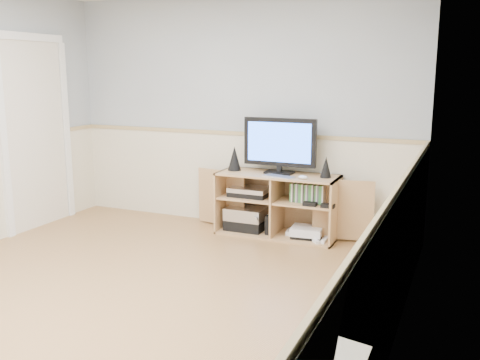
% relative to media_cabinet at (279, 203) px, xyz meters
% --- Properties ---
extents(room, '(4.04, 4.54, 2.54)m').
position_rel_media_cabinet_xyz_m(room, '(-0.62, -1.92, 0.88)').
color(room, tan).
rests_on(room, ground).
extents(media_cabinet, '(1.95, 0.47, 0.65)m').
position_rel_media_cabinet_xyz_m(media_cabinet, '(0.00, 0.00, 0.00)').
color(media_cabinet, tan).
rests_on(media_cabinet, floor).
extents(monitor, '(0.77, 0.18, 0.57)m').
position_rel_media_cabinet_xyz_m(monitor, '(0.00, -0.01, 0.63)').
color(monitor, black).
rests_on(monitor, media_cabinet).
extents(speaker_left, '(0.14, 0.14, 0.26)m').
position_rel_media_cabinet_xyz_m(speaker_left, '(-0.50, -0.04, 0.45)').
color(speaker_left, black).
rests_on(speaker_left, media_cabinet).
extents(speaker_right, '(0.11, 0.11, 0.21)m').
position_rel_media_cabinet_xyz_m(speaker_right, '(0.50, -0.04, 0.42)').
color(speaker_right, black).
rests_on(speaker_right, media_cabinet).
extents(keyboard, '(0.34, 0.20, 0.01)m').
position_rel_media_cabinet_xyz_m(keyboard, '(0.06, -0.20, 0.32)').
color(keyboard, silver).
rests_on(keyboard, media_cabinet).
extents(mouse, '(0.11, 0.09, 0.04)m').
position_rel_media_cabinet_xyz_m(mouse, '(0.31, -0.20, 0.34)').
color(mouse, white).
rests_on(mouse, media_cabinet).
extents(av_components, '(0.50, 0.30, 0.47)m').
position_rel_media_cabinet_xyz_m(av_components, '(-0.33, -0.06, -0.11)').
color(av_components, black).
rests_on(av_components, media_cabinet).
extents(game_consoles, '(0.46, 0.30, 0.11)m').
position_rel_media_cabinet_xyz_m(game_consoles, '(0.32, -0.07, -0.26)').
color(game_consoles, white).
rests_on(game_consoles, media_cabinet).
extents(game_cases, '(0.34, 0.14, 0.19)m').
position_rel_media_cabinet_xyz_m(game_cases, '(0.33, -0.08, 0.15)').
color(game_cases, '#3F8C3F').
rests_on(game_cases, media_cabinet).
extents(wall_outlet, '(0.12, 0.03, 0.12)m').
position_rel_media_cabinet_xyz_m(wall_outlet, '(0.44, 0.19, 0.27)').
color(wall_outlet, white).
rests_on(wall_outlet, wall_back).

